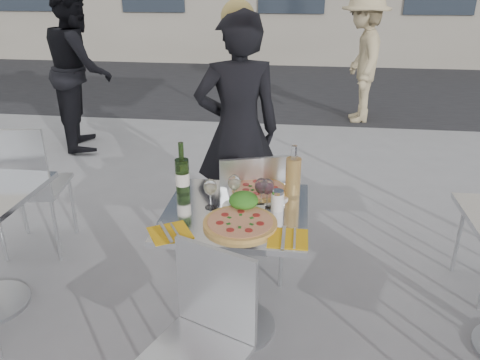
# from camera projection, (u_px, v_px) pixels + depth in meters

# --- Properties ---
(ground) EXTENTS (80.00, 80.00, 0.00)m
(ground) POSITION_uv_depth(u_px,v_px,m) (237.00, 327.00, 2.66)
(ground) COLOR slate
(street_asphalt) EXTENTS (24.00, 5.00, 0.00)m
(street_asphalt) POSITION_uv_depth(u_px,v_px,m) (285.00, 85.00, 8.57)
(street_asphalt) COLOR black
(street_asphalt) RESTS_ON ground
(main_table) EXTENTS (0.72, 0.72, 0.75)m
(main_table) POSITION_uv_depth(u_px,v_px,m) (236.00, 246.00, 2.45)
(main_table) COLOR #B7BABF
(main_table) RESTS_ON ground
(chair_far) EXTENTS (0.52, 0.53, 0.91)m
(chair_far) POSITION_uv_depth(u_px,v_px,m) (251.00, 208.00, 2.84)
(chair_far) COLOR silver
(chair_far) RESTS_ON ground
(chair_near) EXTENTS (0.50, 0.51, 0.84)m
(chair_near) POSITION_uv_depth(u_px,v_px,m) (203.00, 331.00, 1.91)
(chair_near) COLOR silver
(chair_near) RESTS_ON ground
(side_chair_lfar) EXTENTS (0.50, 0.51, 0.97)m
(side_chair_lfar) POSITION_uv_depth(u_px,v_px,m) (24.00, 181.00, 3.14)
(side_chair_lfar) COLOR silver
(side_chair_lfar) RESTS_ON ground
(woman_diner) EXTENTS (0.69, 0.55, 1.65)m
(woman_diner) POSITION_uv_depth(u_px,v_px,m) (238.00, 132.00, 3.29)
(woman_diner) COLOR black
(woman_diner) RESTS_ON ground
(pedestrian_a) EXTENTS (0.95, 1.05, 1.78)m
(pedestrian_a) POSITION_uv_depth(u_px,v_px,m) (80.00, 68.00, 5.19)
(pedestrian_a) COLOR black
(pedestrian_a) RESTS_ON ground
(pedestrian_b) EXTENTS (0.65, 1.10, 1.67)m
(pedestrian_b) POSITION_uv_depth(u_px,v_px,m) (362.00, 58.00, 6.14)
(pedestrian_b) COLOR tan
(pedestrian_b) RESTS_ON ground
(pizza_near) EXTENTS (0.35, 0.35, 0.02)m
(pizza_near) POSITION_uv_depth(u_px,v_px,m) (240.00, 223.00, 2.21)
(pizza_near) COLOR #E4B559
(pizza_near) RESTS_ON main_table
(pizza_far) EXTENTS (0.34, 0.34, 0.03)m
(pizza_far) POSITION_uv_depth(u_px,v_px,m) (259.00, 190.00, 2.54)
(pizza_far) COLOR white
(pizza_far) RESTS_ON main_table
(salad_plate) EXTENTS (0.22, 0.22, 0.09)m
(salad_plate) POSITION_uv_depth(u_px,v_px,m) (244.00, 202.00, 2.37)
(salad_plate) COLOR white
(salad_plate) RESTS_ON main_table
(wine_bottle) EXTENTS (0.07, 0.08, 0.29)m
(wine_bottle) POSITION_uv_depth(u_px,v_px,m) (182.00, 175.00, 2.49)
(wine_bottle) COLOR #30511E
(wine_bottle) RESTS_ON main_table
(carafe) EXTENTS (0.08, 0.08, 0.29)m
(carafe) POSITION_uv_depth(u_px,v_px,m) (293.00, 177.00, 2.45)
(carafe) COLOR #E2B460
(carafe) RESTS_ON main_table
(sugar_shaker) EXTENTS (0.06, 0.06, 0.11)m
(sugar_shaker) POSITION_uv_depth(u_px,v_px,m) (277.00, 200.00, 2.34)
(sugar_shaker) COLOR white
(sugar_shaker) RESTS_ON main_table
(wineglass_white_a) EXTENTS (0.07, 0.07, 0.16)m
(wineglass_white_a) POSITION_uv_depth(u_px,v_px,m) (210.00, 188.00, 2.34)
(wineglass_white_a) COLOR white
(wineglass_white_a) RESTS_ON main_table
(wineglass_white_b) EXTENTS (0.07, 0.07, 0.16)m
(wineglass_white_b) POSITION_uv_depth(u_px,v_px,m) (234.00, 183.00, 2.39)
(wineglass_white_b) COLOR white
(wineglass_white_b) RESTS_ON main_table
(wineglass_red_a) EXTENTS (0.07, 0.07, 0.16)m
(wineglass_red_a) POSITION_uv_depth(u_px,v_px,m) (261.00, 187.00, 2.36)
(wineglass_red_a) COLOR white
(wineglass_red_a) RESTS_ON main_table
(wineglass_red_b) EXTENTS (0.07, 0.07, 0.16)m
(wineglass_red_b) POSITION_uv_depth(u_px,v_px,m) (267.00, 188.00, 2.35)
(wineglass_red_b) COLOR white
(wineglass_red_b) RESTS_ON main_table
(napkin_left) EXTENTS (0.25, 0.25, 0.01)m
(napkin_left) POSITION_uv_depth(u_px,v_px,m) (170.00, 233.00, 2.15)
(napkin_left) COLOR gold
(napkin_left) RESTS_ON main_table
(napkin_right) EXTENTS (0.18, 0.20, 0.01)m
(napkin_right) POSITION_uv_depth(u_px,v_px,m) (288.00, 238.00, 2.10)
(napkin_right) COLOR gold
(napkin_right) RESTS_ON main_table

